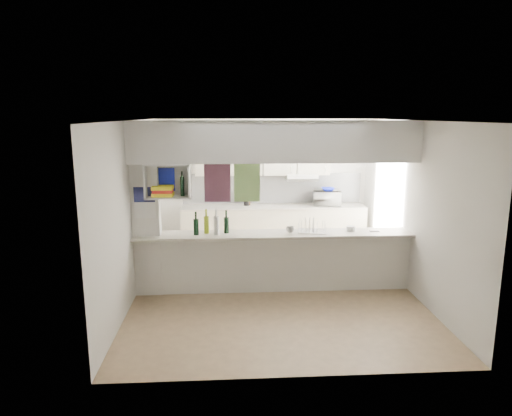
{
  "coord_description": "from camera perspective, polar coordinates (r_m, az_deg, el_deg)",
  "views": [
    {
      "loc": [
        -0.69,
        -6.66,
        2.69
      ],
      "look_at": [
        -0.24,
        0.5,
        1.21
      ],
      "focal_mm": 32.0,
      "sensor_mm": 36.0,
      "label": 1
    }
  ],
  "objects": [
    {
      "name": "cubby_shelf",
      "position": [
        6.73,
        -11.03,
        3.08
      ],
      "size": [
        0.65,
        0.35,
        0.5
      ],
      "color": "white",
      "rests_on": "bulkhead"
    },
    {
      "name": "knife_block",
      "position": [
        9.01,
        -1.08,
        0.94
      ],
      "size": [
        0.12,
        0.11,
        0.19
      ],
      "primitive_type": "cube",
      "rotation": [
        0.0,
        0.0,
        0.37
      ],
      "color": "brown",
      "rests_on": "bench_top"
    },
    {
      "name": "wine_bottles",
      "position": [
        6.87,
        -5.59,
        -2.12
      ],
      "size": [
        0.53,
        0.16,
        0.39
      ],
      "color": "black",
      "rests_on": "breakfast_bar"
    },
    {
      "name": "servery_partition",
      "position": [
        6.76,
        0.86,
        2.9
      ],
      "size": [
        4.2,
        0.5,
        2.6
      ],
      "color": "silver",
      "rests_on": "floor"
    },
    {
      "name": "plastic_tubs",
      "position": [
        7.21,
        11.96,
        -2.54
      ],
      "size": [
        0.49,
        0.18,
        0.07
      ],
      "color": "silver",
      "rests_on": "breakfast_bar"
    },
    {
      "name": "utensil_jar",
      "position": [
        8.98,
        -1.2,
        0.78
      ],
      "size": [
        0.11,
        0.11,
        0.15
      ],
      "primitive_type": "cylinder",
      "color": "black",
      "rests_on": "bench_top"
    },
    {
      "name": "floor",
      "position": [
        7.22,
        2.22,
        -10.22
      ],
      "size": [
        4.8,
        4.8,
        0.0
      ],
      "primitive_type": "plane",
      "color": "#8F7253",
      "rests_on": "ground"
    },
    {
      "name": "wall_back",
      "position": [
        9.2,
        0.79,
        2.96
      ],
      "size": [
        4.2,
        0.0,
        4.2
      ],
      "primitive_type": "plane",
      "rotation": [
        1.57,
        0.0,
        0.0
      ],
      "color": "silver",
      "rests_on": "floor"
    },
    {
      "name": "wall_right",
      "position": [
        7.36,
        18.8,
        0.14
      ],
      "size": [
        0.0,
        4.8,
        4.8
      ],
      "primitive_type": "plane",
      "rotation": [
        1.57,
        0.0,
        -1.57
      ],
      "color": "silver",
      "rests_on": "floor"
    },
    {
      "name": "ceiling",
      "position": [
        6.7,
        2.39,
        10.89
      ],
      "size": [
        4.8,
        4.8,
        0.0
      ],
      "primitive_type": "plane",
      "color": "white",
      "rests_on": "wall_back"
    },
    {
      "name": "microwave",
      "position": [
        9.1,
        8.87,
        1.25
      ],
      "size": [
        0.58,
        0.43,
        0.29
      ],
      "primitive_type": "imported",
      "rotation": [
        0.0,
        0.0,
        3.01
      ],
      "color": "white",
      "rests_on": "bench_top"
    },
    {
      "name": "kitchen_run",
      "position": [
        9.04,
        1.92,
        -0.26
      ],
      "size": [
        3.6,
        0.63,
        2.24
      ],
      "color": "beige",
      "rests_on": "floor"
    },
    {
      "name": "cup",
      "position": [
        6.9,
        4.28,
        -2.69
      ],
      "size": [
        0.14,
        0.14,
        0.1
      ],
      "primitive_type": "imported",
      "rotation": [
        0.0,
        0.0,
        -0.1
      ],
      "color": "white",
      "rests_on": "dish_rack"
    },
    {
      "name": "bowl",
      "position": [
        9.03,
        8.97,
        2.32
      ],
      "size": [
        0.26,
        0.26,
        0.06
      ],
      "primitive_type": "imported",
      "color": "#0E189A",
      "rests_on": "microwave"
    },
    {
      "name": "dish_rack",
      "position": [
        7.03,
        6.99,
        -2.25
      ],
      "size": [
        0.47,
        0.38,
        0.23
      ],
      "rotation": [
        0.0,
        0.0,
        -0.17
      ],
      "color": "silver",
      "rests_on": "breakfast_bar"
    },
    {
      "name": "wall_left",
      "position": [
        6.95,
        -15.19,
        -0.28
      ],
      "size": [
        0.0,
        4.8,
        4.8
      ],
      "primitive_type": "plane",
      "rotation": [
        1.57,
        0.0,
        1.57
      ],
      "color": "silver",
      "rests_on": "floor"
    }
  ]
}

